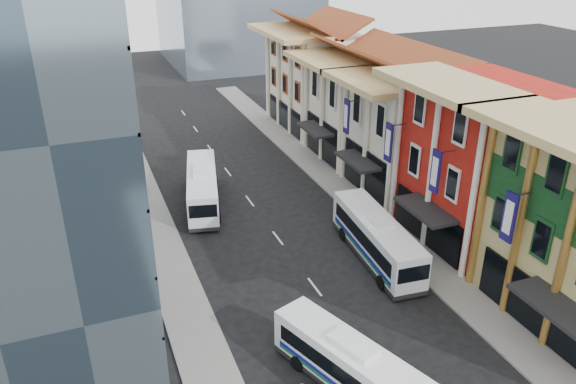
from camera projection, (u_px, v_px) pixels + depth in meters
name	position (u px, v px, depth m)	size (l,w,h in m)	color
sidewalk_right	(375.00, 218.00, 45.94)	(3.00, 90.00, 0.15)	slate
sidewalk_left	(167.00, 259.00, 40.31)	(3.00, 90.00, 0.15)	slate
shophouse_red	(480.00, 164.00, 41.03)	(8.00, 10.00, 12.00)	#B01E13
shophouse_cream_near	(408.00, 136.00, 49.46)	(8.00, 9.00, 10.00)	white
shophouse_cream_mid	(360.00, 109.00, 57.04)	(8.00, 9.00, 10.00)	white
shophouse_cream_far	(318.00, 80.00, 65.68)	(8.00, 12.00, 11.00)	white
office_block_far	(39.00, 103.00, 51.74)	(10.00, 18.00, 14.00)	gray
bus_left_near	(352.00, 366.00, 28.32)	(2.25, 9.60, 3.08)	white
bus_left_far	(202.00, 187.00, 47.69)	(2.49, 10.64, 3.41)	white
bus_right	(377.00, 238.00, 39.74)	(2.52, 10.77, 3.45)	white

